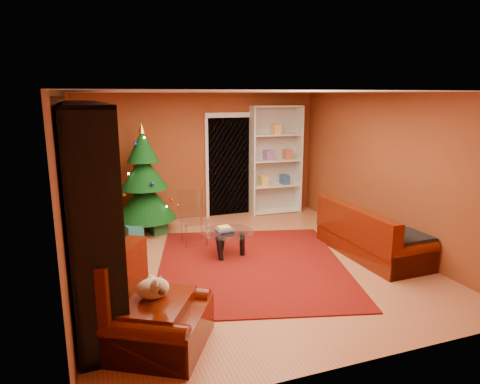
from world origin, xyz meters
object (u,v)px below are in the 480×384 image
object	(u,v)px
white_bookshelf	(276,160)
acrylic_chair	(194,221)
christmas_tree	(144,180)
rug	(251,265)
gift_box_green	(158,227)
armchair	(157,309)
media_unit	(89,204)
gift_box_teal	(134,233)
gift_box_red	(163,217)
dog	(153,288)
coffee_table	(228,244)
sofa	(373,230)

from	to	relation	value
white_bookshelf	acrylic_chair	distance (m)	2.74
christmas_tree	rug	bearing A→B (deg)	-60.36
gift_box_green	armchair	bearing A→B (deg)	-99.39
media_unit	gift_box_teal	world-z (taller)	media_unit
gift_box_red	dog	size ratio (longest dim) A/B	0.58
white_bookshelf	coffee_table	xyz separation A→B (m)	(-1.82, -2.19, -0.95)
rug	dog	size ratio (longest dim) A/B	8.17
christmas_tree	sofa	world-z (taller)	christmas_tree
gift_box_red	coffee_table	xyz separation A→B (m)	(0.67, -2.21, 0.10)
armchair	sofa	world-z (taller)	sofa
gift_box_red	sofa	size ratio (longest dim) A/B	0.12
gift_box_teal	gift_box_green	distance (m)	0.52
rug	gift_box_green	distance (m)	2.31
christmas_tree	white_bookshelf	size ratio (longest dim) A/B	0.87
sofa	acrylic_chair	distance (m)	3.00
gift_box_green	white_bookshelf	bearing A→B (deg)	13.39
rug	white_bookshelf	xyz separation A→B (m)	(1.60, 2.67, 1.16)
christmas_tree	white_bookshelf	world-z (taller)	white_bookshelf
media_unit	acrylic_chair	bearing A→B (deg)	39.88
gift_box_teal	dog	xyz separation A→B (m)	(-0.16, -3.42, 0.48)
rug	armchair	distance (m)	2.42
armchair	dog	bearing A→B (deg)	45.00
gift_box_green	white_bookshelf	world-z (taller)	white_bookshelf
christmas_tree	coffee_table	world-z (taller)	christmas_tree
gift_box_green	gift_box_red	distance (m)	0.69
media_unit	gift_box_green	xyz separation A→B (m)	(1.19, 2.31, -1.11)
media_unit	gift_box_teal	bearing A→B (deg)	69.11
gift_box_red	white_bookshelf	size ratio (longest dim) A/B	0.10
christmas_tree	armchair	xyz separation A→B (m)	(-0.42, -3.93, -0.59)
dog	gift_box_green	bearing A→B (deg)	20.46
gift_box_red	dog	xyz separation A→B (m)	(-0.83, -4.30, 0.50)
sofa	gift_box_red	bearing A→B (deg)	43.60
armchair	gift_box_green	bearing A→B (deg)	20.91
gift_box_teal	white_bookshelf	world-z (taller)	white_bookshelf
christmas_tree	media_unit	bearing A→B (deg)	-111.51
gift_box_teal	sofa	bearing A→B (deg)	-29.90
rug	dog	world-z (taller)	dog
christmas_tree	gift_box_red	distance (m)	1.07
gift_box_teal	white_bookshelf	bearing A→B (deg)	15.28
gift_box_green	coffee_table	distance (m)	1.78
gift_box_green	acrylic_chair	world-z (taller)	acrylic_chair
gift_box_teal	sofa	size ratio (longest dim) A/B	0.14
christmas_tree	dog	distance (m)	3.91
gift_box_green	dog	world-z (taller)	dog
sofa	acrylic_chair	xyz separation A→B (m)	(-2.62, 1.46, 0.01)
christmas_tree	gift_box_red	bearing A→B (deg)	48.38
media_unit	coffee_table	distance (m)	2.42
gift_box_teal	coffee_table	bearing A→B (deg)	-44.76
gift_box_red	acrylic_chair	size ratio (longest dim) A/B	0.27
white_bookshelf	dog	xyz separation A→B (m)	(-3.32, -4.28, -0.55)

